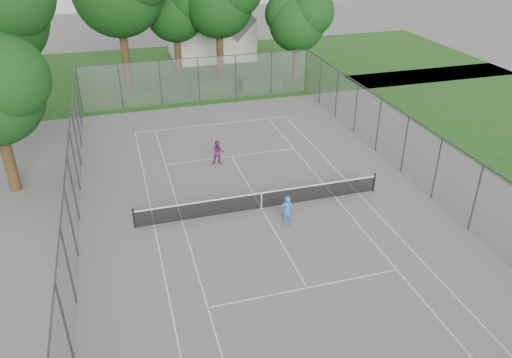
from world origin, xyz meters
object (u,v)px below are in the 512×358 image
object	(u,v)px
girl_player	(287,211)
house	(210,17)
woman_player	(218,153)
tennis_net	(262,200)

from	to	relation	value
girl_player	house	bearing A→B (deg)	-84.43
house	woman_player	bearing A→B (deg)	-100.91
tennis_net	woman_player	distance (m)	5.72
tennis_net	girl_player	xyz separation A→B (m)	(0.74, -1.78, 0.29)
girl_player	tennis_net	bearing A→B (deg)	-56.59
tennis_net	house	xyz separation A→B (m)	(3.71, 30.11, 3.56)
tennis_net	girl_player	distance (m)	1.95
house	girl_player	size ratio (longest dim) A/B	6.32
house	girl_player	distance (m)	32.19
tennis_net	woman_player	world-z (taller)	woman_player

